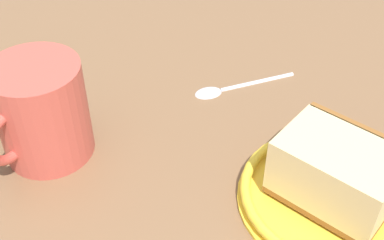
% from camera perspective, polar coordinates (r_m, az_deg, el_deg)
% --- Properties ---
extents(ground_plane, '(1.53, 1.53, 0.04)m').
position_cam_1_polar(ground_plane, '(0.47, 2.57, -7.76)').
color(ground_plane, brown).
extents(small_plate, '(0.15, 0.15, 0.02)m').
position_cam_1_polar(small_plate, '(0.44, 15.34, -8.28)').
color(small_plate, yellow).
rests_on(small_plate, ground_plane).
extents(cake_slice, '(0.12, 0.11, 0.06)m').
position_cam_1_polar(cake_slice, '(0.42, 16.16, -5.60)').
color(cake_slice, brown).
rests_on(cake_slice, small_plate).
extents(tea_mug, '(0.08, 0.10, 0.09)m').
position_cam_1_polar(tea_mug, '(0.46, -16.78, 0.98)').
color(tea_mug, '#BF4C3F').
rests_on(tea_mug, ground_plane).
extents(teaspoon, '(0.11, 0.06, 0.01)m').
position_cam_1_polar(teaspoon, '(0.54, 3.67, 3.73)').
color(teaspoon, silver).
rests_on(teaspoon, ground_plane).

